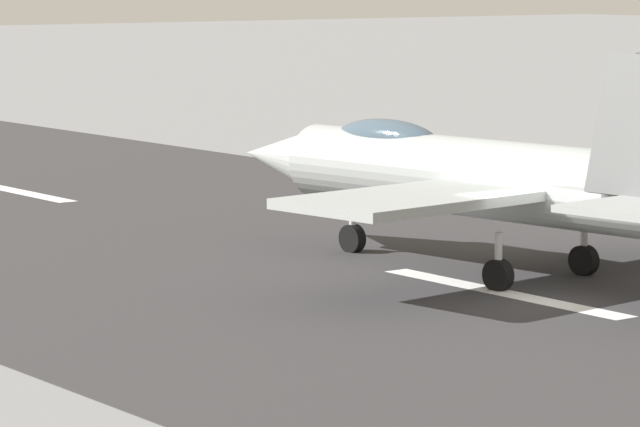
% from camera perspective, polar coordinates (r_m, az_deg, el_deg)
% --- Properties ---
extents(ground_plane, '(400.00, 400.00, 0.00)m').
position_cam_1_polar(ground_plane, '(42.11, 6.65, -2.69)').
color(ground_plane, gray).
extents(runway_strip, '(240.00, 26.00, 0.02)m').
position_cam_1_polar(runway_strip, '(42.10, 6.67, -2.68)').
color(runway_strip, '#323133').
rests_on(runway_strip, ground).
extents(fighter_jet, '(17.10, 13.62, 5.65)m').
position_cam_1_polar(fighter_jet, '(45.21, 5.19, 1.18)').
color(fighter_jet, '#9CA3A2').
rests_on(fighter_jet, ground).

